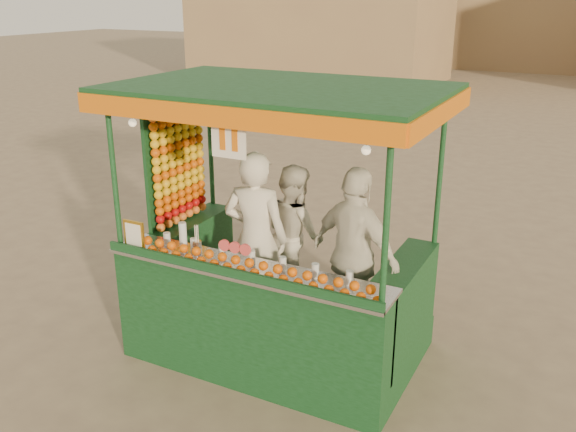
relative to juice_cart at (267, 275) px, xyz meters
The scene contains 6 objects.
ground 1.03m from the juice_cart, 23.25° to the left, with size 90.00×90.00×0.00m, color #6D5C4E.
building_left 22.03m from the juice_cart, 113.04° to the left, with size 10.00×6.00×6.00m, color #927853.
juice_cart is the anchor object (origin of this frame).
vendor_left 0.39m from the juice_cart, 154.85° to the left, with size 0.75×0.56×1.86m.
vendor_middle 0.74m from the juice_cart, 93.10° to the left, with size 0.98×0.96×1.59m.
vendor_right 0.95m from the juice_cart, 14.68° to the left, with size 1.14×0.75×1.79m.
Camera 1 is at (2.44, -5.24, 3.68)m, focal length 38.78 mm.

